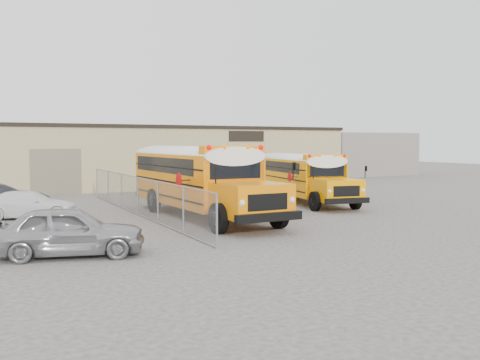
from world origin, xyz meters
name	(u,v)px	position (x,y,z in m)	size (l,w,h in m)	color
ground	(280,215)	(0.00, 0.00, 0.00)	(120.00, 120.00, 0.00)	#474441
warehouse	(151,156)	(0.00, 19.99, 2.37)	(30.20, 10.20, 4.67)	tan
chainlink_fence	(138,196)	(-6.00, 3.00, 0.90)	(0.07, 18.07, 1.81)	gray
distant_building_right	(357,154)	(24.00, 24.00, 2.20)	(10.00, 8.00, 4.40)	gray
school_bus_left	(149,169)	(-3.83, 8.21, 1.92)	(3.52, 11.45, 3.32)	orange
school_bus_right	(267,169)	(4.98, 9.98, 1.63)	(3.87, 9.89, 2.82)	#FC9A00
tarp_bundle	(276,197)	(0.16, 0.73, 0.79)	(1.31, 1.26, 1.53)	black
car_silver	(68,231)	(-10.42, -4.99, 0.76)	(1.80, 4.48, 1.53)	#A3A2A7
car_white	(30,205)	(-10.64, 4.17, 0.62)	(1.73, 4.25, 1.23)	white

